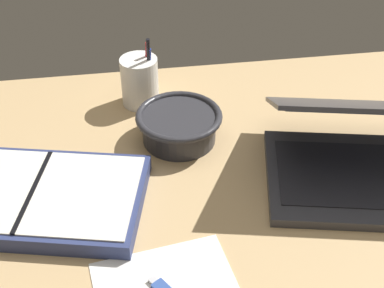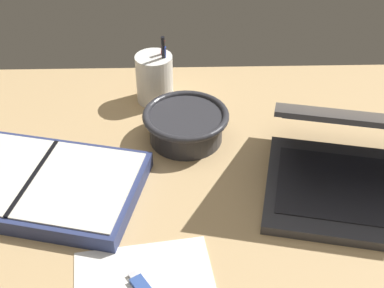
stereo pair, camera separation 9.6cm
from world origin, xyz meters
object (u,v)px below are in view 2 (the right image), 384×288
Objects in this scene: laptop at (361,167)px; planner at (35,183)px; bowl at (186,124)px; pen_cup at (155,78)px.

planner is at bearing -168.49° from laptop.
planner is at bearing -151.79° from bowl.
bowl is 31.17cm from planner.
pen_cup is at bearing 113.92° from bowl.
pen_cup reaches higher than bowl.
bowl reaches higher than planner.
laptop is 2.19× the size of bowl.
bowl is at bearing 41.84° from planner.
laptop is 0.90× the size of planner.
laptop is 34.53cm from bowl.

